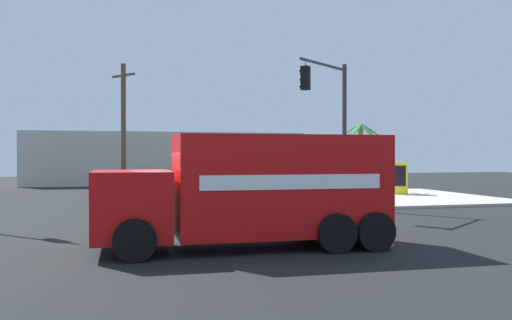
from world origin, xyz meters
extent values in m
plane|color=black|center=(0.00, 0.00, 0.00)|extent=(100.00, 100.00, 0.00)
cube|color=#B2ADA0|center=(12.83, 12.83, 0.07)|extent=(10.99, 10.99, 0.14)
cube|color=red|center=(2.49, -0.79, 1.65)|extent=(5.51, 2.51, 2.61)
cube|color=red|center=(-1.34, -0.71, 1.20)|extent=(1.95, 2.44, 1.70)
cube|color=black|center=(-2.20, -0.69, 1.54)|extent=(0.12, 2.02, 0.88)
cube|color=#B2B2B7|center=(5.12, -0.84, 0.19)|extent=(0.25, 2.31, 0.21)
cube|color=white|center=(2.46, -2.00, 1.78)|extent=(4.59, 0.11, 0.36)
cube|color=white|center=(2.51, 0.42, 1.78)|extent=(4.59, 0.11, 0.36)
cylinder|color=black|center=(-1.32, -1.95, 0.50)|extent=(1.01, 0.30, 1.00)
cylinder|color=black|center=(-1.27, 0.53, 0.50)|extent=(1.01, 0.30, 1.00)
cylinder|color=black|center=(3.59, -2.05, 0.50)|extent=(1.01, 0.30, 1.00)
cylinder|color=black|center=(3.64, 0.43, 0.50)|extent=(1.01, 0.30, 1.00)
cylinder|color=black|center=(4.64, -2.07, 0.50)|extent=(1.01, 0.30, 1.00)
cylinder|color=black|center=(4.69, 0.41, 0.50)|extent=(1.01, 0.30, 1.00)
cylinder|color=#38383D|center=(8.22, 7.97, 3.30)|extent=(0.20, 0.20, 6.32)
cylinder|color=#38383D|center=(6.79, 6.82, 6.21)|extent=(2.94, 2.39, 0.12)
cylinder|color=#38383D|center=(5.63, 5.89, 6.09)|extent=(0.03, 0.03, 0.25)
cube|color=black|center=(5.63, 5.89, 5.49)|extent=(0.42, 0.42, 0.95)
sphere|color=red|center=(5.52, 6.03, 5.80)|extent=(0.20, 0.20, 0.20)
sphere|color=#EFA314|center=(5.52, 6.03, 5.49)|extent=(0.20, 0.20, 0.20)
sphere|color=#19CC4C|center=(5.52, 6.03, 5.18)|extent=(0.20, 0.20, 0.20)
cube|color=yellow|center=(14.40, 14.03, 1.06)|extent=(1.16, 1.11, 1.85)
cube|color=black|center=(14.20, 13.70, 1.21)|extent=(0.60, 0.37, 1.18)
cylinder|color=#7A6647|center=(13.16, 16.62, 2.21)|extent=(0.26, 0.26, 4.14)
ellipsoid|color=#2D7533|center=(13.77, 16.50, 3.96)|extent=(1.32, 0.59, 0.91)
ellipsoid|color=#2D7533|center=(13.43, 17.22, 4.04)|extent=(0.88, 1.39, 0.76)
ellipsoid|color=#2D7533|center=(12.62, 16.94, 3.98)|extent=(1.30, 0.98, 0.87)
ellipsoid|color=#2D7533|center=(12.68, 16.18, 4.02)|extent=(1.24, 1.18, 0.79)
ellipsoid|color=#2D7533|center=(13.27, 16.01, 3.95)|extent=(0.57, 1.31, 0.92)
cylinder|color=brown|center=(-1.13, 19.51, 3.97)|extent=(0.30, 0.30, 7.93)
cube|color=brown|center=(-1.13, 19.51, 7.23)|extent=(1.34, 1.88, 0.12)
cube|color=beige|center=(2.60, 31.86, 2.12)|extent=(22.37, 6.00, 4.24)
camera|label=1|loc=(-1.81, -14.72, 2.47)|focal=38.57mm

